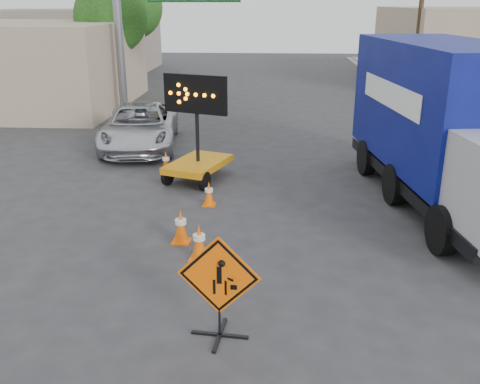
# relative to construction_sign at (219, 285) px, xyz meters

# --- Properties ---
(ground) EXTENTS (100.00, 100.00, 0.00)m
(ground) POSITION_rel_construction_sign_xyz_m (0.38, -0.91, -0.90)
(ground) COLOR #2D2D30
(ground) RESTS_ON ground
(curb_right) EXTENTS (0.40, 60.00, 0.12)m
(curb_right) POSITION_rel_construction_sign_xyz_m (7.58, 14.09, -0.84)
(curb_right) COLOR gray
(curb_right) RESTS_ON ground
(storefront_left_far) EXTENTS (12.00, 10.00, 4.40)m
(storefront_left_far) POSITION_rel_construction_sign_xyz_m (-14.62, 33.09, 1.30)
(storefront_left_far) COLOR gray
(storefront_left_far) RESTS_ON ground
(building_right_far) EXTENTS (10.00, 14.00, 4.60)m
(building_right_far) POSITION_rel_construction_sign_xyz_m (13.38, 29.09, 1.40)
(building_right_far) COLOR tan
(building_right_far) RESTS_ON ground
(utility_pole_far) EXTENTS (1.80, 0.26, 9.00)m
(utility_pole_far) POSITION_rel_construction_sign_xyz_m (8.38, 23.09, 3.79)
(utility_pole_far) COLOR #4A3620
(utility_pole_far) RESTS_ON ground
(tree_left_near) EXTENTS (3.71, 3.71, 6.03)m
(tree_left_near) POSITION_rel_construction_sign_xyz_m (-7.62, 21.09, 3.27)
(tree_left_near) COLOR #4A3620
(tree_left_near) RESTS_ON ground
(tree_left_far) EXTENTS (4.10, 4.10, 6.66)m
(tree_left_far) POSITION_rel_construction_sign_xyz_m (-8.62, 29.09, 3.70)
(tree_left_far) COLOR #4A3620
(tree_left_far) RESTS_ON ground
(construction_sign) EXTENTS (1.28, 0.91, 1.70)m
(construction_sign) POSITION_rel_construction_sign_xyz_m (0.00, 0.00, 0.00)
(construction_sign) COLOR black
(construction_sign) RESTS_ON ground
(arrow_board) EXTENTS (1.93, 2.45, 3.05)m
(arrow_board) POSITION_rel_construction_sign_xyz_m (-1.39, 7.69, -0.22)
(arrow_board) COLOR orange
(arrow_board) RESTS_ON ground
(pickup_truck) EXTENTS (3.17, 5.68, 1.50)m
(pickup_truck) POSITION_rel_construction_sign_xyz_m (-3.95, 11.31, -0.15)
(pickup_truck) COLOR silver
(pickup_truck) RESTS_ON ground
(box_truck) EXTENTS (3.52, 8.70, 4.01)m
(box_truck) POSITION_rel_construction_sign_xyz_m (5.10, 6.21, 0.92)
(box_truck) COLOR black
(box_truck) RESTS_ON ground
(cone_a) EXTENTS (0.44, 0.44, 0.77)m
(cone_a) POSITION_rel_construction_sign_xyz_m (-0.67, 2.61, -0.51)
(cone_a) COLOR #FF5F05
(cone_a) RESTS_ON ground
(cone_b) EXTENTS (0.41, 0.41, 0.76)m
(cone_b) POSITION_rel_construction_sign_xyz_m (-1.17, 3.39, -0.52)
(cone_b) COLOR #FF5F05
(cone_b) RESTS_ON ground
(cone_c) EXTENTS (0.34, 0.34, 0.64)m
(cone_c) POSITION_rel_construction_sign_xyz_m (-0.83, 5.65, -0.58)
(cone_c) COLOR #FF5F05
(cone_c) RESTS_ON ground
(cone_d) EXTENTS (0.38, 0.38, 0.66)m
(cone_d) POSITION_rel_construction_sign_xyz_m (-2.47, 8.39, -0.57)
(cone_d) COLOR #FF5F05
(cone_d) RESTS_ON ground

